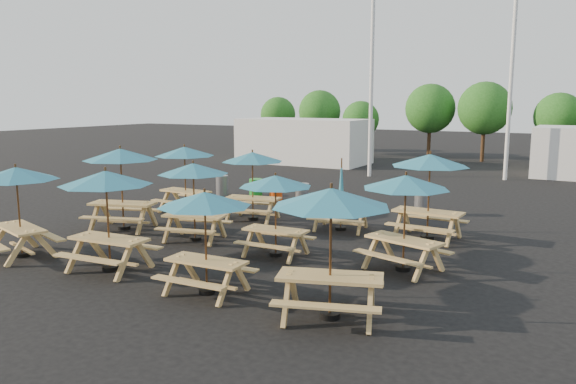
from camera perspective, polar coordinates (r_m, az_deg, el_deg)
The scene contains 27 objects.
ground at distance 16.74m, azimuth -2.50°, elevation -4.45°, with size 120.00×120.00×0.00m, color black.
picnic_unit_0 at distance 15.70m, azimuth -25.88°, elevation 1.21°, with size 2.60×2.60×2.34m.
picnic_unit_1 at distance 17.92m, azimuth -16.65°, elevation 3.22°, with size 2.85×2.85×2.54m.
picnic_unit_2 at distance 20.22m, azimuth -10.47°, elevation 3.69°, with size 2.23×2.23×2.38m.
picnic_unit_3 at distance 13.60m, azimuth -18.01°, elevation 0.80°, with size 2.29×2.29×2.40m.
picnic_unit_4 at distance 16.05m, azimuth -9.60°, elevation 1.89°, with size 2.42×2.42×2.25m.
picnic_unit_5 at distance 18.62m, azimuth -3.64°, elevation 3.17°, with size 2.39×2.39×2.31m.
picnic_unit_6 at distance 11.52m, azimuth -8.45°, elevation -1.33°, with size 2.00×2.00×2.17m.
picnic_unit_7 at distance 14.22m, azimuth -1.27°, elevation 0.63°, with size 1.95×1.95×2.12m.
picnic_unit_8 at distance 17.34m, azimuth 5.41°, elevation -0.89°, with size 1.97×1.78×2.24m.
picnic_unit_9 at distance 10.07m, azimuth 4.40°, elevation -1.34°, with size 2.76×2.76×2.46m.
picnic_unit_10 at distance 13.25m, azimuth 11.87°, elevation 0.44°, with size 2.53×2.53×2.30m.
picnic_unit_11 at distance 16.42m, azimuth 14.23°, elevation 2.65°, with size 2.34×2.34×2.50m.
waste_bin_0 at distance 23.84m, azimuth -6.71°, elevation 0.67°, with size 0.52×0.52×0.84m, color gray.
waste_bin_1 at distance 22.71m, azimuth -3.29°, elevation 0.29°, with size 0.52×0.52×0.84m, color #1B9726.
waste_bin_2 at distance 22.56m, azimuth -1.25°, elevation 0.24°, with size 0.52×0.52×0.84m, color #DB420C.
waste_bin_3 at distance 21.43m, azimuth 1.46°, elevation -0.24°, with size 0.52×0.52×0.84m, color gray.
waste_bin_4 at distance 20.24m, azimuth 13.45°, elevation -1.07°, with size 0.52×0.52×0.84m, color gray.
mast_0 at distance 29.84m, azimuth 8.53°, elevation 13.10°, with size 0.20×0.20×12.00m, color silver.
mast_1 at distance 30.19m, azimuth 21.84°, elevation 12.51°, with size 0.20×0.20×12.00m, color silver.
event_tent_0 at distance 35.97m, azimuth 1.60°, elevation 5.21°, with size 8.00×4.00×2.80m, color silver.
tree_0 at distance 45.17m, azimuth -1.02°, elevation 7.86°, with size 2.80×2.80×4.24m.
tree_1 at distance 41.94m, azimuth 3.23°, elevation 8.18°, with size 3.11×3.11×4.72m.
tree_2 at distance 40.38m, azimuth 7.39°, elevation 7.32°, with size 2.59×2.59×3.93m.
tree_3 at distance 39.91m, azimuth 14.25°, elevation 8.22°, with size 3.36×3.36×5.09m.
tree_4 at distance 38.68m, azimuth 19.35°, elevation 8.03°, with size 3.41×3.41×5.17m.
tree_5 at distance 38.61m, azimuth 25.80°, elevation 6.91°, with size 2.94×2.94×4.45m.
Camera 1 is at (8.51, -13.85, 3.98)m, focal length 35.00 mm.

